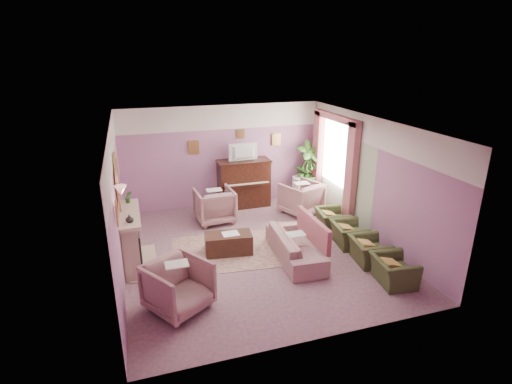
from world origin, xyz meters
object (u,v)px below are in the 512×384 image
object	(u,v)px
olive_chair_a	(394,266)
olive_chair_c	(349,231)
floral_armchair_left	(215,204)
olive_chair_d	(332,217)
coffee_table	(228,244)
side_table	(301,188)
sofa	(295,241)
floral_armchair_right	(301,196)
piano	(244,184)
floral_armchair_front	(178,284)
olive_chair_b	(369,247)
television	(244,151)

from	to	relation	value
olive_chair_a	olive_chair_c	size ratio (longest dim) A/B	1.00
floral_armchair_left	olive_chair_a	xyz separation A→B (m)	(2.60, -3.86, -0.13)
olive_chair_c	olive_chair_d	xyz separation A→B (m)	(0.00, 0.82, 0.00)
coffee_table	olive_chair_a	distance (m)	3.40
side_table	coffee_table	bearing A→B (deg)	-137.88
sofa	floral_armchair_right	bearing A→B (deg)	63.50
coffee_table	side_table	distance (m)	3.79
piano	floral_armchair_right	bearing A→B (deg)	-37.35
piano	olive_chair_d	world-z (taller)	piano
floral_armchair_right	floral_armchair_front	size ratio (longest dim) A/B	1.00
floral_armchair_right	olive_chair_a	bearing A→B (deg)	-85.70
piano	coffee_table	bearing A→B (deg)	-112.84
sofa	floral_armchair_front	distance (m)	2.77
floral_armchair_front	olive_chair_c	xyz separation A→B (m)	(3.95, 1.22, -0.13)
piano	olive_chair_b	bearing A→B (deg)	-67.67
floral_armchair_left	side_table	world-z (taller)	floral_armchair_left
piano	floral_armchair_right	distance (m)	1.65
floral_armchair_front	olive_chair_d	xyz separation A→B (m)	(3.95, 2.04, -0.13)
television	olive_chair_d	distance (m)	2.96
coffee_table	sofa	size ratio (longest dim) A/B	0.51
sofa	olive_chair_d	distance (m)	1.71
floral_armchair_left	olive_chair_a	bearing A→B (deg)	-56.05
olive_chair_c	olive_chair_d	size ratio (longest dim) A/B	1.00
sofa	olive_chair_c	size ratio (longest dim) A/B	2.41
television	floral_armchair_front	xyz separation A→B (m)	(-2.37, -4.21, -1.12)
olive_chair_d	olive_chair_c	bearing A→B (deg)	-90.00
floral_armchair_left	olive_chair_b	size ratio (longest dim) A/B	1.19
floral_armchair_left	olive_chair_b	world-z (taller)	floral_armchair_left
floral_armchair_left	floral_armchair_right	size ratio (longest dim) A/B	1.00
floral_armchair_front	television	bearing A→B (deg)	60.65
sofa	olive_chair_c	xyz separation A→B (m)	(1.39, 0.18, -0.04)
floral_armchair_right	olive_chair_c	size ratio (longest dim) A/B	1.19
television	olive_chair_b	size ratio (longest dim) A/B	0.99
olive_chair_b	olive_chair_d	size ratio (longest dim) A/B	1.00
floral_armchair_left	olive_chair_c	world-z (taller)	floral_armchair_left
piano	side_table	distance (m)	1.74
floral_armchair_front	olive_chair_b	bearing A→B (deg)	5.77
piano	olive_chair_d	distance (m)	2.74
coffee_table	olive_chair_d	world-z (taller)	olive_chair_d
sofa	floral_armchair_right	distance (m)	2.49
floral_armchair_right	olive_chair_a	distance (m)	3.69
television	olive_chair_b	world-z (taller)	television
piano	floral_armchair_left	size ratio (longest dim) A/B	1.45
olive_chair_a	olive_chair_c	distance (m)	1.64
olive_chair_b	olive_chair_c	distance (m)	0.82
piano	sofa	world-z (taller)	piano
olive_chair_b	coffee_table	bearing A→B (deg)	154.67
olive_chair_a	olive_chair_b	size ratio (longest dim) A/B	1.00
olive_chair_b	olive_chair_c	bearing A→B (deg)	90.00
coffee_table	floral_armchair_right	size ratio (longest dim) A/B	1.04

